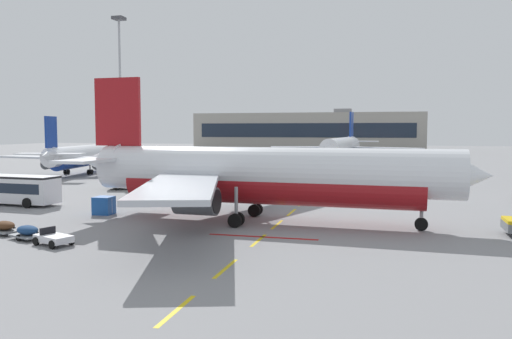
{
  "coord_description": "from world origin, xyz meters",
  "views": [
    {
      "loc": [
        26.57,
        -12.93,
        7.66
      ],
      "look_at": [
        15.23,
        30.84,
        4.1
      ],
      "focal_mm": 35.93,
      "sensor_mm": 36.0,
      "label": 1
    }
  ],
  "objects": [
    {
      "name": "baggage_train",
      "position": [
        0.95,
        17.64,
        0.53
      ],
      "size": [
        11.35,
        5.54,
        1.14
      ],
      "color": "silver",
      "rests_on": "ground"
    },
    {
      "name": "terminal_satellite",
      "position": [
        -1.32,
        172.01,
        6.68
      ],
      "size": [
        79.57,
        26.06,
        14.92
      ],
      "color": "#9E998E",
      "rests_on": "ground"
    },
    {
      "name": "airliner_far_right",
      "position": [
        17.1,
        96.16,
        3.79
      ],
      "size": [
        33.1,
        33.38,
        11.7
      ],
      "color": "white",
      "rests_on": "ground"
    },
    {
      "name": "airliner_foreground",
      "position": [
        16.61,
        27.7,
        3.95
      ],
      "size": [
        34.76,
        34.61,
        12.2
      ],
      "color": "white",
      "rests_on": "ground"
    },
    {
      "name": "ground_power_truck",
      "position": [
        -4.43,
        46.45,
        1.65
      ],
      "size": [
        7.4,
        4.39,
        3.14
      ],
      "color": "black",
      "rests_on": "ground"
    },
    {
      "name": "airliner_far_center",
      "position": [
        -24.58,
        64.4,
        3.11
      ],
      "size": [
        26.83,
        27.34,
        9.61
      ],
      "color": "white",
      "rests_on": "ground"
    },
    {
      "name": "apron_light_mast_near",
      "position": [
        -16.27,
        63.5,
        16.03
      ],
      "size": [
        1.8,
        1.8,
        25.9
      ],
      "color": "slate",
      "rests_on": "ground"
    },
    {
      "name": "uld_cargo_container",
      "position": [
        1.78,
        27.93,
        0.8
      ],
      "size": [
        1.68,
        1.65,
        1.6
      ],
      "color": "#194C9E",
      "rests_on": "ground"
    },
    {
      "name": "apron_paint_markings",
      "position": [
        18.0,
        36.51,
        0.0
      ],
      "size": [
        8.0,
        94.37,
        0.01
      ],
      "color": "yellow",
      "rests_on": "ground"
    },
    {
      "name": "apron_shuttle_bus",
      "position": [
        -11.39,
        30.88,
        1.75
      ],
      "size": [
        12.16,
        3.55,
        3.0
      ],
      "color": "silver",
      "rests_on": "ground"
    }
  ]
}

